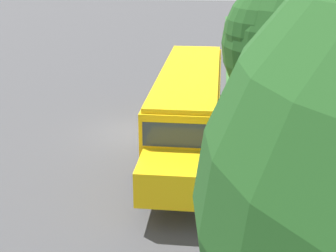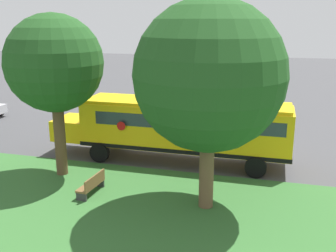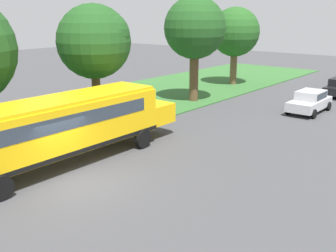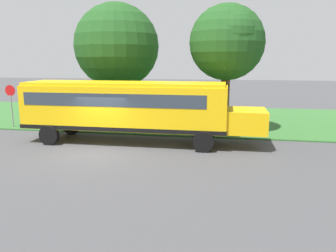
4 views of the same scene
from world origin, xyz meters
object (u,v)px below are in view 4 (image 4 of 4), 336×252
(oak_tree_roadside_mid, at_px, (228,41))
(stop_sign, at_px, (11,101))
(oak_tree_beside_bus, at_px, (118,47))
(school_bus, at_px, (130,106))
(park_bench, at_px, (188,118))

(oak_tree_roadside_mid, height_order, stop_sign, oak_tree_roadside_mid)
(oak_tree_beside_bus, relative_size, stop_sign, 2.90)
(school_bus, height_order, oak_tree_beside_bus, oak_tree_beside_bus)
(stop_sign, bearing_deg, school_bus, 75.13)
(stop_sign, distance_m, park_bench, 11.38)
(oak_tree_roadside_mid, bearing_deg, school_bus, -56.46)
(stop_sign, height_order, park_bench, stop_sign)
(stop_sign, bearing_deg, oak_tree_beside_bus, 112.12)
(oak_tree_beside_bus, bearing_deg, park_bench, 92.94)
(stop_sign, xyz_separation_m, park_bench, (-2.80, 10.96, -1.26))
(school_bus, xyz_separation_m, stop_sign, (-2.25, -8.47, -0.19))
(park_bench, bearing_deg, oak_tree_beside_bus, -87.06)
(oak_tree_roadside_mid, bearing_deg, oak_tree_beside_bus, -102.44)
(oak_tree_beside_bus, bearing_deg, school_bus, 24.29)
(oak_tree_roadside_mid, bearing_deg, park_bench, -126.72)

